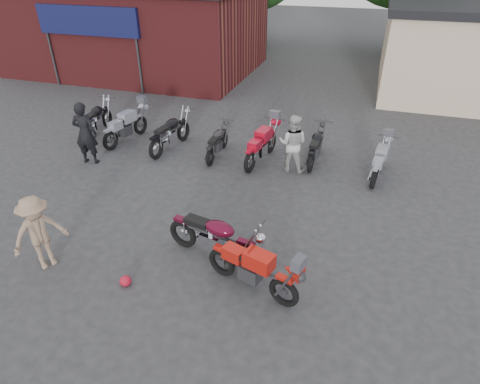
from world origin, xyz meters
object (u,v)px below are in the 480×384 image
(sportbike, at_px, (253,267))
(row_bike_2, at_px, (170,131))
(row_bike_4, at_px, (262,143))
(person_light, at_px, (293,144))
(row_bike_5, at_px, (316,144))
(row_bike_1, at_px, (126,125))
(vintage_motorcycle, at_px, (215,235))
(helmet, at_px, (125,281))
(row_bike_3, at_px, (217,141))
(row_bike_6, at_px, (380,160))
(row_bike_0, at_px, (96,118))
(person_dark, at_px, (85,133))
(person_tan, at_px, (39,233))

(sportbike, relative_size, row_bike_2, 0.91)
(row_bike_4, bearing_deg, sportbike, -157.00)
(person_light, height_order, row_bike_4, person_light)
(person_light, height_order, row_bike_5, person_light)
(row_bike_1, bearing_deg, vintage_motorcycle, -124.07)
(vintage_motorcycle, xyz_separation_m, sportbike, (1.02, -0.64, -0.06))
(helmet, distance_m, row_bike_3, 5.97)
(sportbike, xyz_separation_m, row_bike_5, (0.29, 5.87, 0.00))
(row_bike_4, bearing_deg, row_bike_1, 98.43)
(vintage_motorcycle, relative_size, helmet, 9.39)
(row_bike_5, bearing_deg, vintage_motorcycle, 167.75)
(row_bike_6, bearing_deg, vintage_motorcycle, 155.08)
(person_light, distance_m, row_bike_2, 4.06)
(row_bike_3, bearing_deg, row_bike_0, 84.35)
(vintage_motorcycle, relative_size, person_dark, 1.12)
(helmet, xyz_separation_m, row_bike_0, (-4.97, 6.32, 0.50))
(person_light, xyz_separation_m, row_bike_2, (-4.05, 0.27, -0.23))
(helmet, relative_size, person_dark, 0.12)
(person_dark, distance_m, person_tan, 4.77)
(person_dark, height_order, row_bike_3, person_dark)
(person_dark, distance_m, row_bike_0, 2.28)
(row_bike_1, height_order, row_bike_2, row_bike_2)
(sportbike, relative_size, person_light, 1.14)
(row_bike_2, distance_m, row_bike_4, 3.05)
(sportbike, bearing_deg, row_bike_2, 146.32)
(person_dark, bearing_deg, person_tan, 104.64)
(person_tan, xyz_separation_m, row_bike_2, (-0.08, 5.96, -0.20))
(row_bike_4, bearing_deg, person_light, -96.59)
(person_dark, distance_m, person_light, 6.16)
(sportbike, height_order, person_dark, person_dark)
(vintage_motorcycle, xyz_separation_m, person_dark, (-5.28, 3.05, 0.33))
(person_tan, xyz_separation_m, row_bike_0, (-3.12, 6.29, -0.22))
(helmet, relative_size, row_bike_6, 0.12)
(helmet, distance_m, row_bike_5, 7.07)
(person_light, height_order, row_bike_0, person_light)
(vintage_motorcycle, xyz_separation_m, row_bike_4, (-0.27, 4.72, -0.01))
(row_bike_4, bearing_deg, row_bike_0, 96.54)
(vintage_motorcycle, relative_size, row_bike_4, 1.02)
(row_bike_0, xyz_separation_m, row_bike_5, (7.68, 0.20, -0.04))
(helmet, height_order, person_dark, person_dark)
(helmet, xyz_separation_m, row_bike_3, (-0.30, 5.95, 0.42))
(person_tan, distance_m, row_bike_5, 7.93)
(row_bike_2, height_order, row_bike_5, row_bike_2)
(helmet, height_order, row_bike_0, row_bike_0)
(person_light, bearing_deg, person_tan, 56.55)
(sportbike, bearing_deg, row_bike_5, 104.37)
(row_bike_2, relative_size, row_bike_5, 1.10)
(person_tan, xyz_separation_m, row_bike_6, (6.44, 6.03, -0.28))
(row_bike_1, relative_size, row_bike_3, 1.15)
(row_bike_2, bearing_deg, sportbike, -133.00)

